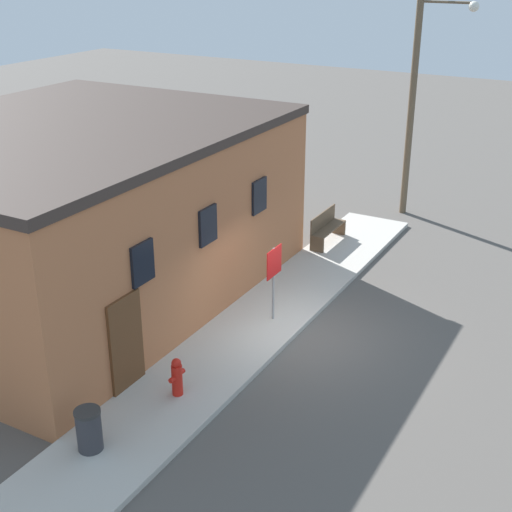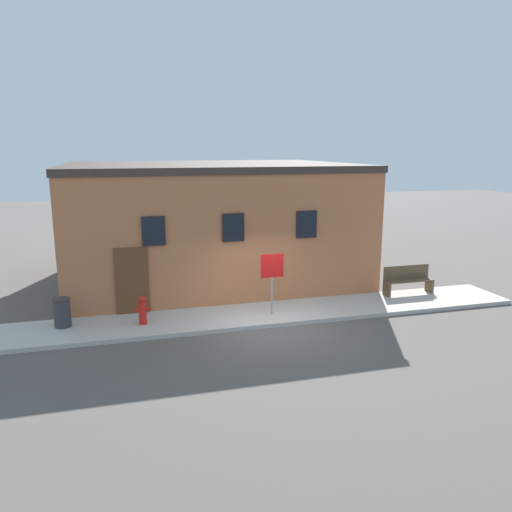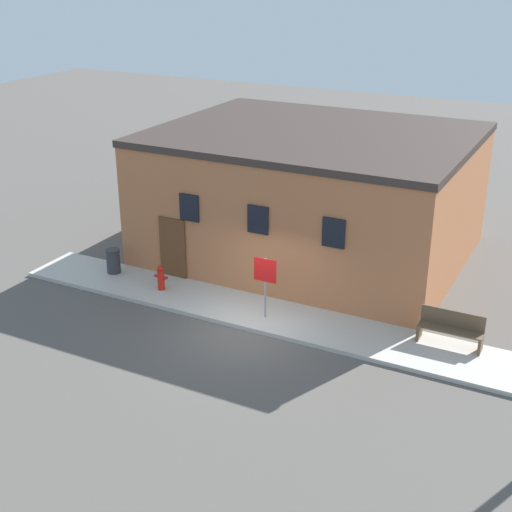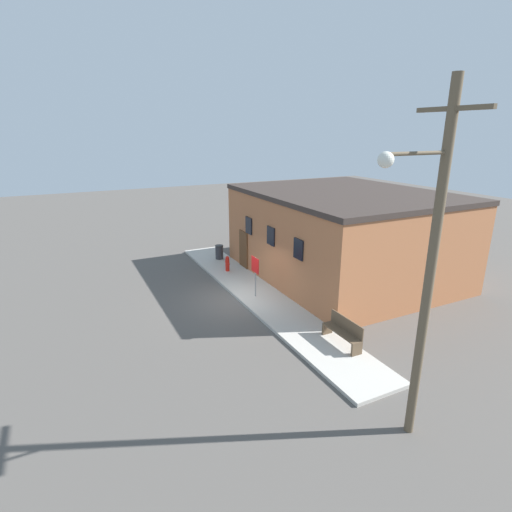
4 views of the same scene
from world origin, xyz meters
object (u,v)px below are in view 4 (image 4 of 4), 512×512
Objects in this scene: bench at (343,331)px; utility_pole at (428,262)px; trash_bin at (219,252)px; fire_hydrant at (227,263)px; stop_sign at (255,269)px.

utility_pole reaches higher than bench.
utility_pole is at bearing -3.31° from trash_bin.
trash_bin is at bearing 169.94° from fire_hydrant.
fire_hydrant is 3.98m from stop_sign.
utility_pole reaches higher than fire_hydrant.
fire_hydrant is 0.48× the size of bench.
utility_pole is (4.19, -1.24, 4.06)m from bench.
bench reaches higher than fire_hydrant.
bench is (9.16, 0.73, 0.06)m from fire_hydrant.
stop_sign reaches higher than bench.
bench is at bearing 163.56° from utility_pole.
fire_hydrant is 0.10× the size of utility_pole.
bench is 0.21× the size of utility_pole.
utility_pole reaches higher than stop_sign.
fire_hydrant is 9.19m from bench.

